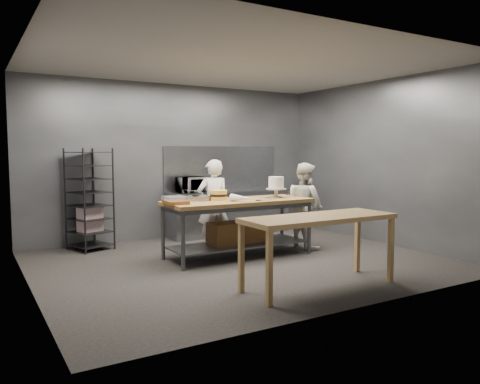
% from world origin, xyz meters
% --- Properties ---
extents(ground, '(6.00, 6.00, 0.00)m').
position_xyz_m(ground, '(0.00, 0.00, 0.00)').
color(ground, black).
rests_on(ground, ground).
extents(back_wall, '(6.00, 0.04, 3.00)m').
position_xyz_m(back_wall, '(0.00, 2.50, 1.50)').
color(back_wall, '#4C4F54').
rests_on(back_wall, ground).
extents(work_table, '(2.40, 0.90, 0.92)m').
position_xyz_m(work_table, '(0.13, 0.34, 0.57)').
color(work_table, olive).
rests_on(work_table, ground).
extents(near_counter, '(2.00, 0.70, 0.90)m').
position_xyz_m(near_counter, '(0.13, -1.67, 0.81)').
color(near_counter, olive).
rests_on(near_counter, ground).
extents(back_counter, '(2.60, 0.60, 0.90)m').
position_xyz_m(back_counter, '(1.00, 2.18, 0.45)').
color(back_counter, slate).
rests_on(back_counter, ground).
extents(splashback_panel, '(2.60, 0.02, 0.90)m').
position_xyz_m(splashback_panel, '(1.00, 2.48, 1.35)').
color(splashback_panel, slate).
rests_on(splashback_panel, back_counter).
extents(speed_rack, '(0.78, 0.81, 1.75)m').
position_xyz_m(speed_rack, '(-1.81, 2.10, 0.86)').
color(speed_rack, black).
rests_on(speed_rack, ground).
extents(chef_behind, '(0.61, 0.43, 1.56)m').
position_xyz_m(chef_behind, '(0.03, 1.02, 0.78)').
color(chef_behind, white).
rests_on(chef_behind, ground).
extents(chef_right, '(0.57, 0.73, 1.50)m').
position_xyz_m(chef_right, '(1.50, 0.34, 0.75)').
color(chef_right, silver).
rests_on(chef_right, ground).
extents(microwave, '(0.54, 0.37, 0.30)m').
position_xyz_m(microwave, '(0.16, 2.18, 1.05)').
color(microwave, black).
rests_on(microwave, back_counter).
extents(frosted_cake_stand, '(0.34, 0.34, 0.35)m').
position_xyz_m(frosted_cake_stand, '(0.85, 0.31, 1.14)').
color(frosted_cake_stand, '#B5AB91').
rests_on(frosted_cake_stand, work_table).
extents(layer_cake, '(0.27, 0.27, 0.16)m').
position_xyz_m(layer_cake, '(-0.17, 0.44, 1.00)').
color(layer_cake, '#F8C24F').
rests_on(layer_cake, work_table).
extents(cake_pans, '(0.37, 0.30, 0.07)m').
position_xyz_m(cake_pans, '(-0.47, 0.55, 0.96)').
color(cake_pans, gray).
rests_on(cake_pans, work_table).
extents(piping_bag, '(0.30, 0.39, 0.12)m').
position_xyz_m(piping_bag, '(0.02, 0.03, 0.98)').
color(piping_bag, white).
rests_on(piping_bag, work_table).
extents(offset_spatula, '(0.36, 0.02, 0.02)m').
position_xyz_m(offset_spatula, '(0.41, 0.04, 0.93)').
color(offset_spatula, slate).
rests_on(offset_spatula, work_table).
extents(pastry_clamshells, '(0.33, 0.42, 0.11)m').
position_xyz_m(pastry_clamshells, '(-0.96, 0.30, 0.98)').
color(pastry_clamshells, '#A25D20').
rests_on(pastry_clamshells, work_table).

